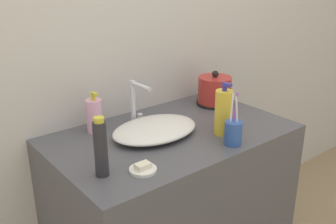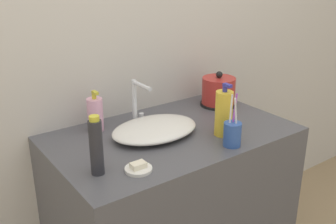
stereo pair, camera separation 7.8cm
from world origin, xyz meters
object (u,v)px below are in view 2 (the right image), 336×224
Objects in this scene: electric_kettle at (218,93)px; mouthwash_bottle at (96,146)px; toothbrush_cup at (232,133)px; shampoo_bottle at (95,114)px; lotion_bottle at (224,113)px; faucet at (137,100)px.

electric_kettle is 0.84× the size of mouthwash_bottle.
shampoo_bottle is at bearing 129.20° from toothbrush_cup.
lotion_bottle is at bearing -129.37° from electric_kettle.
lotion_bottle is 1.26× the size of shampoo_bottle.
shampoo_bottle is at bearing 139.26° from lotion_bottle.
toothbrush_cup is 0.55m from mouthwash_bottle.
lotion_bottle reaches higher than faucet.
shampoo_bottle is at bearing 173.60° from electric_kettle.
shampoo_bottle is (-0.42, 0.36, -0.02)m from lotion_bottle.
mouthwash_bottle reaches higher than shampoo_bottle.
lotion_bottle reaches higher than shampoo_bottle.
electric_kettle is 0.66m from shampoo_bottle.
lotion_bottle is at bearing 66.47° from toothbrush_cup.
toothbrush_cup is 1.00× the size of mouthwash_bottle.
mouthwash_bottle is at bearing -161.48° from electric_kettle.
lotion_bottle is 0.55m from shampoo_bottle.
faucet is at bearing 114.58° from toothbrush_cup.
lotion_bottle reaches higher than electric_kettle.
lotion_bottle is 0.58m from mouthwash_bottle.
faucet is 0.46m from toothbrush_cup.
shampoo_bottle is (-0.37, 0.46, 0.02)m from toothbrush_cup.
faucet is 0.89× the size of lotion_bottle.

